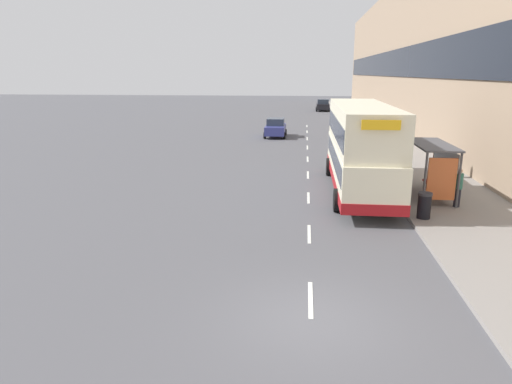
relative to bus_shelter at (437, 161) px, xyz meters
name	(u,v)px	position (x,y,z in m)	size (l,w,h in m)	color
ground_plane	(311,320)	(-5.77, -11.32, -1.88)	(220.00, 220.00, 0.00)	#515156
pavement	(370,129)	(0.73, 27.18, -1.81)	(5.00, 93.00, 0.14)	gray
terrace_facade	(416,55)	(4.72, 27.18, 5.63)	(3.10, 93.00, 15.02)	#9E846B
lane_mark_0	(311,299)	(-5.77, -10.27, -1.87)	(0.12, 2.00, 0.01)	silver
lane_mark_1	(309,234)	(-5.77, -5.22, -1.87)	(0.12, 2.00, 0.01)	silver
lane_mark_2	(308,198)	(-5.77, -0.17, -1.87)	(0.12, 2.00, 0.01)	silver
lane_mark_3	(308,175)	(-5.77, 4.88, -1.87)	(0.12, 2.00, 0.01)	silver
lane_mark_4	(308,159)	(-5.77, 9.94, -1.87)	(0.12, 2.00, 0.01)	silver
lane_mark_5	(307,148)	(-5.77, 14.99, -1.87)	(0.12, 2.00, 0.01)	silver
lane_mark_6	(307,139)	(-5.77, 20.04, -1.87)	(0.12, 2.00, 0.01)	silver
lane_mark_7	(307,132)	(-5.77, 25.09, -1.87)	(0.12, 2.00, 0.01)	silver
lane_mark_8	(307,126)	(-5.77, 30.15, -1.87)	(0.12, 2.00, 0.01)	silver
bus_shelter	(437,161)	(0.00, 0.00, 0.00)	(1.60, 4.20, 2.48)	#4C4C51
double_decker_bus_near	(361,147)	(-3.30, 1.22, 0.41)	(2.85, 11.15, 4.30)	beige
car_0	(276,128)	(-8.71, 20.99, -1.03)	(1.97, 3.99, 1.70)	navy
car_1	(323,105)	(-3.29, 51.21, -0.98)	(2.10, 4.05, 1.82)	black
pedestrian_at_shelter	(449,162)	(1.93, 4.47, -0.85)	(0.34, 0.34, 1.74)	#23232D
pedestrian_2	(458,187)	(0.61, -1.42, -0.87)	(0.33, 0.33, 1.69)	#23232D
litter_bin	(424,205)	(-1.22, -3.25, -1.21)	(0.55, 0.55, 1.05)	black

